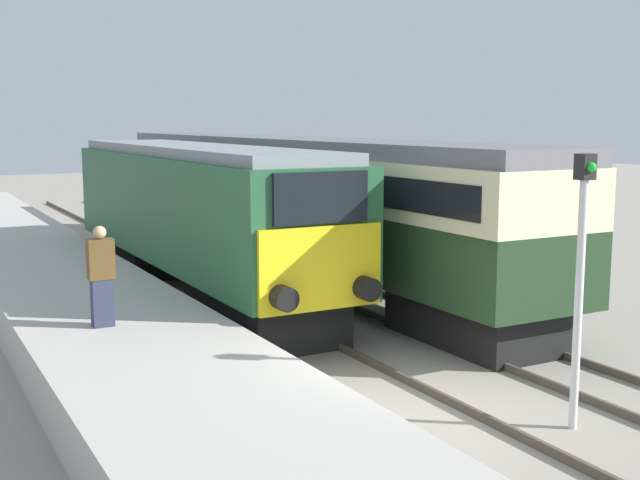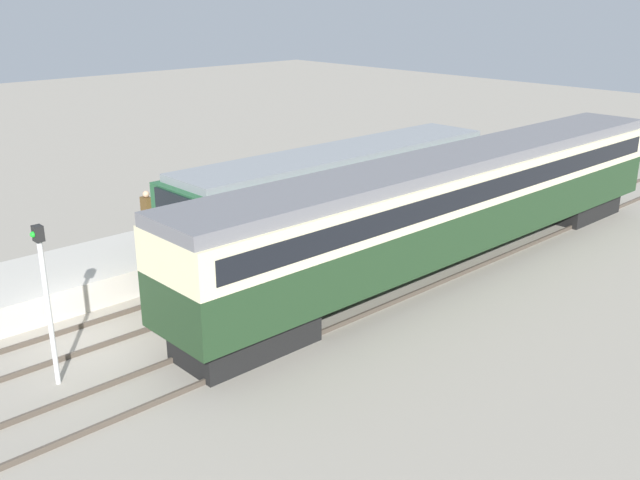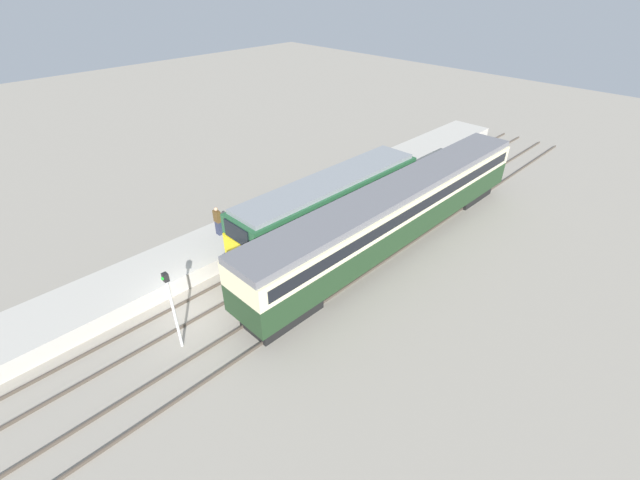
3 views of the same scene
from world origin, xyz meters
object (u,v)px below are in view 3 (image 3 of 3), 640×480
object	(u,v)px
locomotive	(330,205)
person_on_platform	(218,221)
passenger_carriage	(397,209)
signal_post	(172,305)

from	to	relation	value
locomotive	person_on_platform	bearing A→B (deg)	-124.06
locomotive	passenger_carriage	distance (m)	3.91
passenger_carriage	person_on_platform	world-z (taller)	passenger_carriage
locomotive	passenger_carriage	world-z (taller)	passenger_carriage
locomotive	passenger_carriage	size ratio (longest dim) A/B	0.63
locomotive	signal_post	xyz separation A→B (m)	(1.70, -11.09, 0.23)
locomotive	person_on_platform	world-z (taller)	locomotive
person_on_platform	signal_post	world-z (taller)	signal_post
locomotive	signal_post	bearing A→B (deg)	-81.28
passenger_carriage	person_on_platform	size ratio (longest dim) A/B	12.39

